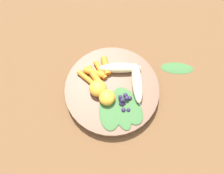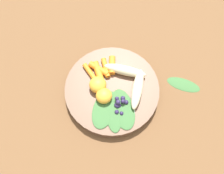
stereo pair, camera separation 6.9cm
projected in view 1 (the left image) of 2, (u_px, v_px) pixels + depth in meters
ground_plane at (112, 92)px, 0.73m from camera, size 2.40×2.40×0.00m
bowl at (112, 90)px, 0.72m from camera, size 0.27×0.27×0.03m
banana_peeled_left at (120, 68)px, 0.71m from camera, size 0.10×0.11×0.03m
banana_peeled_right at (137, 83)px, 0.69m from camera, size 0.11×0.11×0.03m
orange_segment_near at (107, 98)px, 0.68m from camera, size 0.05×0.05×0.03m
orange_segment_far at (98, 88)px, 0.68m from camera, size 0.05×0.05×0.04m
carrot_front at (106, 66)px, 0.72m from camera, size 0.05×0.06×0.02m
carrot_mid_left at (100, 70)px, 0.72m from camera, size 0.03×0.06×0.01m
carrot_mid_right at (95, 72)px, 0.71m from camera, size 0.04×0.07×0.02m
carrot_rear at (94, 75)px, 0.71m from camera, size 0.03×0.06×0.02m
carrot_small at (86, 78)px, 0.71m from camera, size 0.01×0.06×0.01m
blueberry_pile at (124, 101)px, 0.68m from camera, size 0.05×0.05×0.02m
coconut_shred_patch at (132, 106)px, 0.68m from camera, size 0.05×0.05×0.00m
kale_leaf_left at (110, 111)px, 0.68m from camera, size 0.12×0.12×0.01m
kale_leaf_right at (120, 110)px, 0.68m from camera, size 0.10×0.13×0.01m
kale_leaf_rear at (128, 106)px, 0.68m from camera, size 0.10×0.13×0.01m
kale_leaf_stray at (177, 68)px, 0.76m from camera, size 0.09×0.11×0.01m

